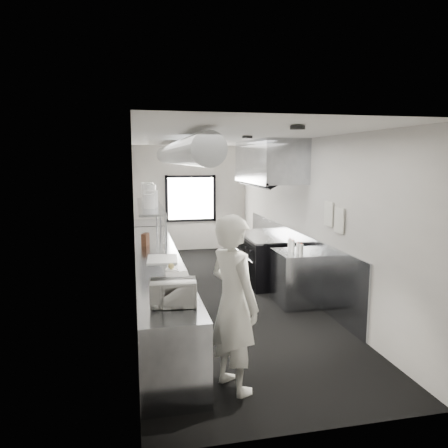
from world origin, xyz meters
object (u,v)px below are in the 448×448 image
prep_counter (158,283)px  range (264,258)px  line_cook (234,303)px  cutting_board (162,259)px  plate_stack_b (152,199)px  far_work_table (149,240)px  plate_stack_c (149,194)px  deli_tub_a (158,292)px  deli_tub_b (158,289)px  exhaust_hood (269,162)px  squeeze_bottle_b (298,248)px  squeeze_bottle_d (290,245)px  squeeze_bottle_c (293,246)px  knife_block (145,239)px  microwave (173,293)px  squeeze_bottle_e (289,244)px  pass_shelf (150,207)px  squeeze_bottle_a (301,250)px  small_plate (171,270)px  plate_stack_d (147,192)px  bottle_station (295,278)px  plate_stack_a (150,201)px

prep_counter → range: size_ratio=3.75×
line_cook → cutting_board: (-0.59, 2.31, -0.03)m
plate_stack_b → far_work_table: bearing=89.5°
plate_stack_c → deli_tub_a: bearing=-91.1°
line_cook → deli_tub_b: line_cook is taller
exhaust_hood → range: size_ratio=1.38×
range → line_cook: bearing=-112.1°
far_work_table → squeeze_bottle_b: size_ratio=6.74×
prep_counter → squeeze_bottle_d: (2.26, -0.03, 0.54)m
prep_counter → squeeze_bottle_c: squeeze_bottle_c is taller
knife_block → line_cook: bearing=-56.2°
range → microwave: size_ratio=3.55×
line_cook → squeeze_bottle_e: size_ratio=11.43×
pass_shelf → squeeze_bottle_d: size_ratio=16.20×
cutting_board → plate_stack_c: bearing=92.8°
prep_counter → squeeze_bottle_a: (2.25, -0.53, 0.55)m
far_work_table → small_plate: small_plate is taller
prep_counter → deli_tub_b: size_ratio=44.82×
pass_shelf → squeeze_bottle_a: 3.11m
plate_stack_d → squeeze_bottle_a: bearing=-51.0°
plate_stack_b → small_plate: bearing=-85.7°
microwave → small_plate: bearing=91.0°
small_plate → knife_block: bearing=99.3°
line_cook → squeeze_bottle_e: bearing=-55.5°
squeeze_bottle_b → squeeze_bottle_d: (-0.02, 0.31, 0.00)m
range → squeeze_bottle_d: (0.07, -1.23, 0.52)m
exhaust_hood → microwave: bearing=-121.6°
line_cook → small_plate: size_ratio=10.59×
deli_tub_a → squeeze_bottle_c: (2.35, 1.85, 0.05)m
squeeze_bottle_c → deli_tub_b: bearing=-143.4°
cutting_board → plate_stack_b: size_ratio=2.01×
bottle_station → knife_block: size_ratio=4.08×
small_plate → cutting_board: (-0.08, 0.66, 0.00)m
bottle_station → squeeze_bottle_d: 0.57m
line_cook → squeeze_bottle_e: (1.63, 2.67, 0.04)m
knife_block → squeeze_bottle_a: (2.42, -1.41, -0.01)m
plate_stack_d → squeeze_bottle_e: size_ratio=2.35×
prep_counter → squeeze_bottle_c: bearing=-4.9°
deli_tub_b → small_plate: (0.24, 0.98, -0.04)m
knife_block → exhaust_hood: bearing=28.3°
deli_tub_a → plate_stack_d: 4.44m
microwave → plate_stack_a: bearing=97.0°
deli_tub_b → squeeze_bottle_a: squeeze_bottle_a is taller
microwave → squeeze_bottle_d: microwave is taller
squeeze_bottle_a → plate_stack_a: bearing=148.6°
bottle_station → pass_shelf: bearing=144.0°
squeeze_bottle_a → squeeze_bottle_b: 0.20m
deli_tub_a → squeeze_bottle_b: squeeze_bottle_b is taller
plate_stack_a → squeeze_bottle_c: bearing=-25.0°
line_cook → squeeze_bottle_e: line_cook is taller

